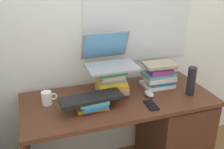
{
  "coord_description": "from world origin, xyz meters",
  "views": [
    {
      "loc": [
        -0.57,
        -1.56,
        1.64
      ],
      "look_at": [
        -0.04,
        0.03,
        0.92
      ],
      "focal_mm": 41.58,
      "sensor_mm": 36.0,
      "label": 1
    }
  ],
  "objects": [
    {
      "name": "computer_mouse",
      "position": [
        0.22,
        -0.04,
        0.75
      ],
      "size": [
        0.06,
        0.1,
        0.04
      ],
      "primitive_type": "ellipsoid",
      "color": "#A5A8AD",
      "rests_on": "desk"
    },
    {
      "name": "wall_back",
      "position": [
        0.0,
        0.35,
        1.3
      ],
      "size": [
        6.0,
        0.06,
        2.6
      ],
      "color": "silver",
      "rests_on": "ground"
    },
    {
      "name": "mug",
      "position": [
        -0.5,
        0.08,
        0.78
      ],
      "size": [
        0.11,
        0.07,
        0.09
      ],
      "color": "white",
      "rests_on": "desk"
    },
    {
      "name": "keyboard",
      "position": [
        -0.23,
        -0.09,
        0.82
      ],
      "size": [
        0.43,
        0.17,
        0.02
      ],
      "primitive_type": "cube",
      "rotation": [
        0.0,
        0.0,
        0.08
      ],
      "color": "black",
      "rests_on": "book_stack_keyboard_riser"
    },
    {
      "name": "book_stack_side",
      "position": [
        0.37,
        0.09,
        0.83
      ],
      "size": [
        0.26,
        0.2,
        0.19
      ],
      "color": "white",
      "rests_on": "desk"
    },
    {
      "name": "cell_phone",
      "position": [
        0.17,
        -0.18,
        0.74
      ],
      "size": [
        0.07,
        0.14,
        0.01
      ],
      "primitive_type": "cube",
      "rotation": [
        0.0,
        0.0,
        -0.05
      ],
      "color": "black",
      "rests_on": "desk"
    },
    {
      "name": "laptop",
      "position": [
        -0.03,
        0.13,
        1.01
      ],
      "size": [
        0.36,
        0.34,
        0.23
      ],
      "color": "gray",
      "rests_on": "book_stack_tall"
    },
    {
      "name": "desk",
      "position": [
        0.35,
        -0.02,
        0.4
      ],
      "size": [
        1.38,
        0.61,
        0.74
      ],
      "color": "#4C2819",
      "rests_on": "ground"
    },
    {
      "name": "book_stack_keyboard_riser",
      "position": [
        -0.22,
        -0.08,
        0.77
      ],
      "size": [
        0.21,
        0.17,
        0.07
      ],
      "color": "orange",
      "rests_on": "desk"
    },
    {
      "name": "book_stack_tall",
      "position": [
        -0.03,
        0.06,
        0.84
      ],
      "size": [
        0.23,
        0.19,
        0.22
      ],
      "color": "#B22D33",
      "rests_on": "desk"
    },
    {
      "name": "water_bottle",
      "position": [
        0.52,
        -0.11,
        0.84
      ],
      "size": [
        0.06,
        0.06,
        0.22
      ],
      "primitive_type": "cylinder",
      "color": "black",
      "rests_on": "desk"
    }
  ]
}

